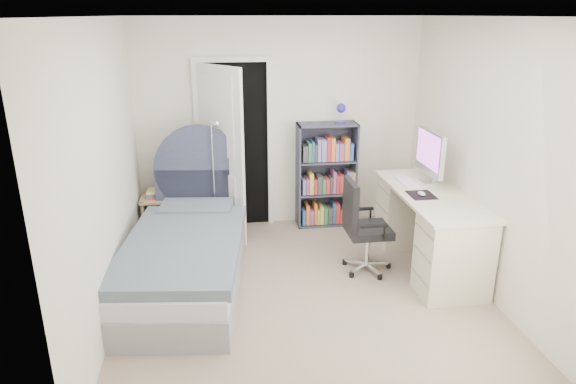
{
  "coord_description": "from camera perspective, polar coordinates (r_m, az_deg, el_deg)",
  "views": [
    {
      "loc": [
        -0.76,
        -4.26,
        2.52
      ],
      "look_at": [
        -0.12,
        0.19,
        0.95
      ],
      "focal_mm": 32.0,
      "sensor_mm": 36.0,
      "label": 1
    }
  ],
  "objects": [
    {
      "name": "room_shell",
      "position": [
        4.51,
        1.91,
        2.85
      ],
      "size": [
        3.5,
        3.7,
        2.6
      ],
      "color": "gray",
      "rests_on": "ground"
    },
    {
      "name": "door",
      "position": [
        6.01,
        -6.93,
        4.76
      ],
      "size": [
        0.92,
        0.69,
        2.06
      ],
      "color": "black",
      "rests_on": "ground"
    },
    {
      "name": "bed",
      "position": [
        5.14,
        -11.09,
        -6.63
      ],
      "size": [
        1.3,
        2.33,
        1.37
      ],
      "color": "gray",
      "rests_on": "ground"
    },
    {
      "name": "nightstand",
      "position": [
        6.23,
        -14.25,
        -1.47
      ],
      "size": [
        0.4,
        0.4,
        0.58
      ],
      "color": "tan",
      "rests_on": "ground"
    },
    {
      "name": "floor_lamp",
      "position": [
        5.86,
        -7.97,
        -0.24
      ],
      "size": [
        0.21,
        0.21,
        1.44
      ],
      "color": "silver",
      "rests_on": "ground"
    },
    {
      "name": "bookcase",
      "position": [
        6.35,
        4.38,
        1.53
      ],
      "size": [
        0.72,
        0.31,
        1.53
      ],
      "color": "#3D4153",
      "rests_on": "ground"
    },
    {
      "name": "desk",
      "position": [
        5.5,
        15.34,
        -3.67
      ],
      "size": [
        0.67,
        1.68,
        1.37
      ],
      "color": "beige",
      "rests_on": "ground"
    },
    {
      "name": "office_chair",
      "position": [
        5.22,
        8.13,
        -3.35
      ],
      "size": [
        0.49,
        0.51,
        0.97
      ],
      "color": "silver",
      "rests_on": "ground"
    }
  ]
}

